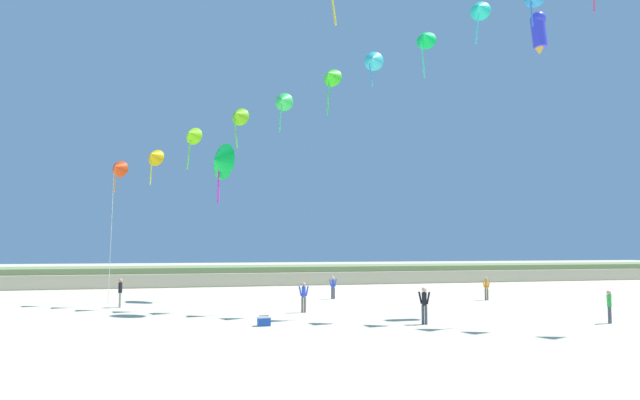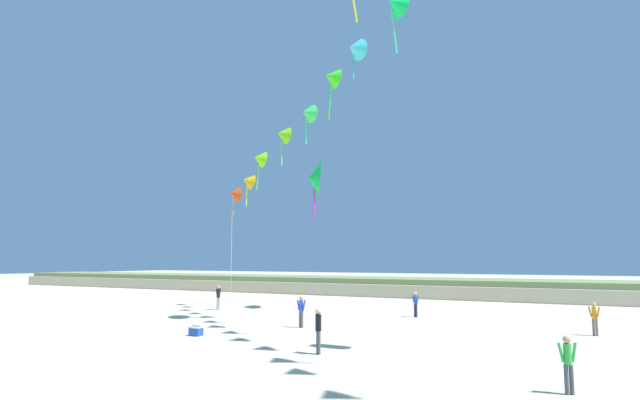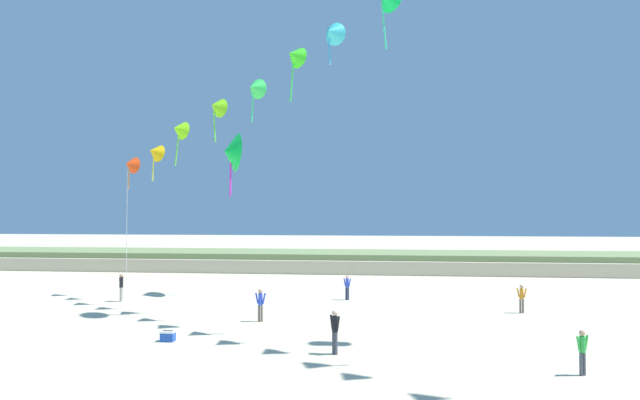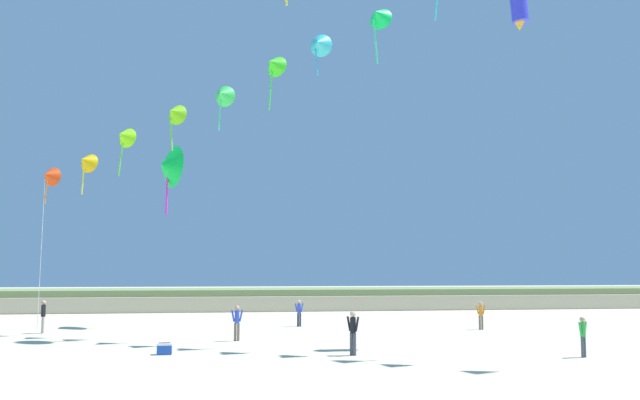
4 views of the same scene
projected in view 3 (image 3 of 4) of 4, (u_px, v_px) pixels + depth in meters
The scene contains 10 objects.
dune_ridge at pixel (343, 261), 54.31m from camera, with size 120.00×9.44×1.70m.
person_near_left at pixel (347, 286), 35.50m from camera, with size 0.52×0.30×1.54m.
person_near_right at pixel (121, 285), 34.88m from camera, with size 0.23×0.60×1.70m.
person_mid_center at pixel (582, 349), 19.04m from camera, with size 0.50×0.33×1.52m.
person_far_left at pixel (335, 329), 21.89m from camera, with size 0.46×0.49×1.70m.
person_far_right at pixel (260, 303), 28.44m from camera, with size 0.57×0.22×1.63m.
person_far_center at pixel (522, 297), 30.85m from camera, with size 0.53×0.24×1.54m.
kite_banner_string at pixel (337, 30), 27.25m from camera, with size 30.34×18.84×20.45m.
large_kite_high_solo at pixel (231, 152), 37.75m from camera, with size 2.15×2.74×4.25m.
beach_cooler at pixel (168, 336), 24.07m from camera, with size 0.58×0.41×0.46m.
Camera 3 is at (3.98, -14.27, 5.45)m, focal length 32.00 mm.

